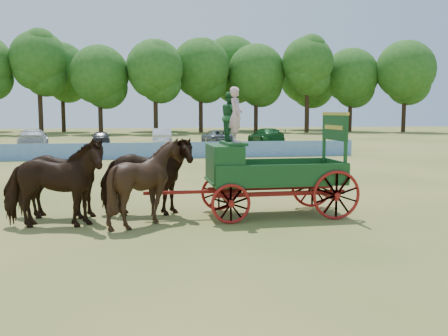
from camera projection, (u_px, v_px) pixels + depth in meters
ground at (233, 213)px, 14.81m from camera, size 160.00×160.00×0.00m
horse_lead_left at (53, 184)px, 12.86m from camera, size 2.82×1.50×2.29m
horse_lead_right at (59, 179)px, 13.93m from camera, size 2.90×1.74×2.29m
horse_wheel_left at (147, 182)px, 13.29m from camera, size 2.12×1.89×2.30m
horse_wheel_right at (146, 177)px, 14.36m from camera, size 2.83×1.51×2.29m
farm_dray at (251, 162)px, 14.33m from camera, size 6.00×2.00×3.68m
sponsor_banner at (163, 150)px, 32.17m from camera, size 26.00×0.08×1.05m
parked_cars at (82, 138)px, 43.08m from camera, size 37.60×7.35×1.59m
treeline at (140, 69)px, 72.33m from camera, size 89.27×22.24×15.12m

